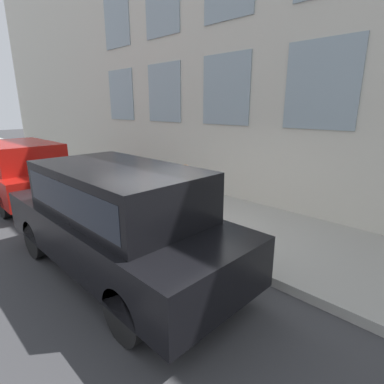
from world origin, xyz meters
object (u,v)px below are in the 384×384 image
at_px(person, 185,188).
at_px(parked_truck_red_far, 21,168).
at_px(fire_hydrant, 199,210).
at_px(parked_truck_black_near, 117,213).

height_order(person, parked_truck_red_far, parked_truck_red_far).
relative_size(fire_hydrant, person, 0.62).
xyz_separation_m(parked_truck_black_near, parked_truck_red_far, (0.21, 5.76, -0.07)).
xyz_separation_m(person, parked_truck_black_near, (-2.20, -0.62, 0.09)).
height_order(fire_hydrant, parked_truck_black_near, parked_truck_black_near).
distance_m(fire_hydrant, parked_truck_red_far, 5.98).
bearing_deg(parked_truck_black_near, parked_truck_red_far, 87.87).
relative_size(parked_truck_black_near, parked_truck_red_far, 1.08).
bearing_deg(person, fire_hydrant, 140.63).
distance_m(fire_hydrant, person, 0.66).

